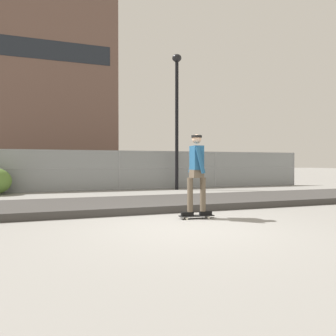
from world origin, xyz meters
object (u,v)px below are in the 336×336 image
at_px(skateboard, 196,216).
at_px(parked_car_mid, 153,170).
at_px(parked_car_near, 41,171).
at_px(street_lamp, 177,105).
at_px(parked_car_far, 241,169).
at_px(skater, 197,169).

relative_size(skateboard, parked_car_mid, 0.18).
bearing_deg(parked_car_near, skateboard, -69.58).
height_order(skateboard, parked_car_near, parked_car_near).
bearing_deg(street_lamp, parked_car_far, 34.81).
distance_m(street_lamp, parked_car_near, 8.30).
xyz_separation_m(skateboard, parked_car_far, (8.28, 11.41, 0.78)).
bearing_deg(street_lamp, skater, -106.43).
distance_m(skater, parked_car_far, 14.10).
bearing_deg(street_lamp, parked_car_mid, 89.64).
bearing_deg(parked_car_far, skateboard, -125.96).
xyz_separation_m(skater, parked_car_near, (-4.25, 11.42, -0.29)).
relative_size(street_lamp, parked_car_near, 1.42).
relative_size(parked_car_mid, parked_car_far, 1.03).
bearing_deg(street_lamp, parked_car_near, 145.86).
relative_size(skateboard, parked_car_near, 0.18).
xyz_separation_m(skateboard, parked_car_mid, (2.13, 11.57, 0.78)).
bearing_deg(skater, skateboard, -135.00).
xyz_separation_m(skateboard, parked_car_near, (-4.25, 11.42, 0.78)).
height_order(skateboard, parked_car_mid, parked_car_mid).
distance_m(parked_car_near, parked_car_mid, 6.38).
distance_m(skateboard, skater, 1.07).
bearing_deg(parked_car_mid, parked_car_far, -1.44).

